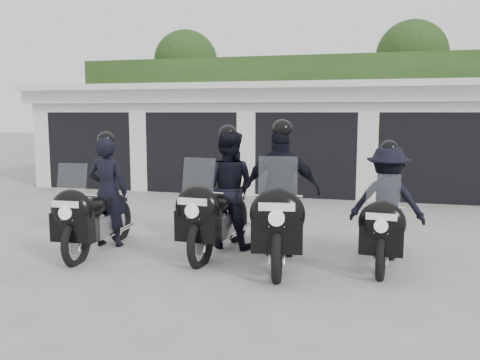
% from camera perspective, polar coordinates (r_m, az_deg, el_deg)
% --- Properties ---
extents(ground, '(80.00, 80.00, 0.00)m').
position_cam_1_polar(ground, '(7.99, 1.82, -8.34)').
color(ground, '#9C9C97').
rests_on(ground, ground).
extents(garage_block, '(16.40, 6.80, 2.96)m').
position_cam_1_polar(garage_block, '(15.66, 8.62, 4.69)').
color(garage_block, white).
rests_on(garage_block, ground).
extents(background_vegetation, '(20.00, 3.90, 5.80)m').
position_cam_1_polar(background_vegetation, '(20.46, 11.30, 9.06)').
color(background_vegetation, '#1B3A15').
rests_on(background_vegetation, ground).
extents(police_bike_a, '(0.74, 2.24, 1.95)m').
position_cam_1_polar(police_bike_a, '(8.35, -15.53, -2.49)').
color(police_bike_a, black).
rests_on(police_bike_a, ground).
extents(police_bike_b, '(0.98, 2.37, 2.06)m').
position_cam_1_polar(police_bike_b, '(8.08, -1.88, -1.86)').
color(police_bike_b, black).
rests_on(police_bike_b, ground).
extents(police_bike_c, '(1.26, 2.47, 2.16)m').
position_cam_1_polar(police_bike_c, '(7.57, 4.61, -2.17)').
color(police_bike_c, black).
rests_on(police_bike_c, ground).
extents(police_bike_d, '(1.15, 2.12, 1.84)m').
position_cam_1_polar(police_bike_d, '(7.78, 16.11, -3.14)').
color(police_bike_d, black).
rests_on(police_bike_d, ground).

